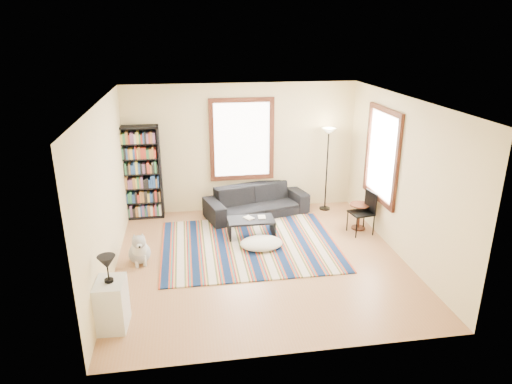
{
  "coord_description": "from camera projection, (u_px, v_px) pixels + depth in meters",
  "views": [
    {
      "loc": [
        -1.19,
        -7.09,
        3.87
      ],
      "look_at": [
        0.0,
        0.5,
        1.1
      ],
      "focal_mm": 32.0,
      "sensor_mm": 36.0,
      "label": 1
    }
  ],
  "objects": [
    {
      "name": "side_table",
      "position": [
        359.0,
        216.0,
        9.25
      ],
      "size": [
        0.52,
        0.52,
        0.54
      ],
      "primitive_type": "cylinder",
      "rotation": [
        0.0,
        0.0,
        -0.38
      ],
      "color": "#4A2012",
      "rests_on": "floor"
    },
    {
      "name": "book_a",
      "position": [
        246.0,
        219.0,
        8.87
      ],
      "size": [
        0.25,
        0.23,
        0.02
      ],
      "primitive_type": "imported",
      "rotation": [
        0.0,
        0.0,
        0.57
      ],
      "color": "beige",
      "rests_on": "coffee_table"
    },
    {
      "name": "floor_lamp",
      "position": [
        327.0,
        170.0,
        10.03
      ],
      "size": [
        0.3,
        0.3,
        1.86
      ],
      "primitive_type": null,
      "rotation": [
        0.0,
        0.0,
        0.01
      ],
      "color": "black",
      "rests_on": "floor"
    },
    {
      "name": "coffee_table",
      "position": [
        251.0,
        227.0,
        8.95
      ],
      "size": [
        1.01,
        0.75,
        0.36
      ],
      "primitive_type": "cube",
      "rotation": [
        0.0,
        0.0,
        -0.31
      ],
      "color": "black",
      "rests_on": "floor"
    },
    {
      "name": "sofa",
      "position": [
        256.0,
        201.0,
        9.91
      ],
      "size": [
        1.42,
        2.36,
        0.64
      ],
      "primitive_type": "imported",
      "rotation": [
        0.0,
        0.0,
        0.27
      ],
      "color": "black",
      "rests_on": "floor"
    },
    {
      "name": "folding_chair",
      "position": [
        361.0,
        213.0,
        8.99
      ],
      "size": [
        0.48,
        0.46,
        0.86
      ],
      "primitive_type": "cube",
      "rotation": [
        0.0,
        0.0,
        0.16
      ],
      "color": "black",
      "rests_on": "floor"
    },
    {
      "name": "ceiling",
      "position": [
        261.0,
        97.0,
        7.11
      ],
      "size": [
        5.0,
        5.0,
        0.1
      ],
      "primitive_type": "cube",
      "color": "white",
      "rests_on": "floor"
    },
    {
      "name": "floor",
      "position": [
        260.0,
        262.0,
        8.1
      ],
      "size": [
        5.0,
        5.0,
        0.1
      ],
      "primitive_type": "cube",
      "color": "#A4724B",
      "rests_on": "ground"
    },
    {
      "name": "window_back",
      "position": [
        242.0,
        140.0,
        9.83
      ],
      "size": [
        1.2,
        0.06,
        1.6
      ],
      "primitive_type": "cube",
      "color": "white",
      "rests_on": "wall_back"
    },
    {
      "name": "white_cabinet",
      "position": [
        112.0,
        304.0,
        6.17
      ],
      "size": [
        0.41,
        0.52,
        0.7
      ],
      "primitive_type": "cube",
      "rotation": [
        0.0,
        0.0,
        -0.05
      ],
      "color": "silver",
      "rests_on": "floor"
    },
    {
      "name": "floor_cushion",
      "position": [
        261.0,
        243.0,
        8.48
      ],
      "size": [
        0.89,
        0.73,
        0.2
      ],
      "primitive_type": "ellipsoid",
      "rotation": [
        0.0,
        0.0,
        0.17
      ],
      "color": "silver",
      "rests_on": "floor"
    },
    {
      "name": "wall_back",
      "position": [
        242.0,
        148.0,
        9.98
      ],
      "size": [
        5.0,
        0.1,
        2.8
      ],
      "primitive_type": "cube",
      "color": "beige",
      "rests_on": "floor"
    },
    {
      "name": "window_right",
      "position": [
        382.0,
        155.0,
        8.64
      ],
      "size": [
        0.06,
        1.2,
        1.6
      ],
      "primitive_type": "cube",
      "color": "white",
      "rests_on": "wall_right"
    },
    {
      "name": "wall_right",
      "position": [
        404.0,
        178.0,
        7.98
      ],
      "size": [
        0.1,
        5.0,
        2.8
      ],
      "primitive_type": "cube",
      "color": "beige",
      "rests_on": "floor"
    },
    {
      "name": "wall_left",
      "position": [
        102.0,
        193.0,
        7.23
      ],
      "size": [
        0.1,
        5.0,
        2.8
      ],
      "primitive_type": "cube",
      "color": "beige",
      "rests_on": "floor"
    },
    {
      "name": "rug",
      "position": [
        249.0,
        245.0,
        8.6
      ],
      "size": [
        3.27,
        2.61,
        0.02
      ],
      "primitive_type": "cube",
      "color": "#0D2044",
      "rests_on": "floor"
    },
    {
      "name": "bookshelf",
      "position": [
        140.0,
        173.0,
        9.58
      ],
      "size": [
        0.9,
        0.3,
        2.0
      ],
      "primitive_type": "cube",
      "color": "black",
      "rests_on": "floor"
    },
    {
      "name": "table_lamp",
      "position": [
        108.0,
        269.0,
        5.98
      ],
      "size": [
        0.27,
        0.27,
        0.38
      ],
      "primitive_type": null,
      "rotation": [
        0.0,
        0.0,
        -0.13
      ],
      "color": "black",
      "rests_on": "white_cabinet"
    },
    {
      "name": "dog",
      "position": [
        139.0,
        247.0,
        7.9
      ],
      "size": [
        0.51,
        0.65,
        0.6
      ],
      "primitive_type": null,
      "rotation": [
        0.0,
        0.0,
        0.14
      ],
      "color": "silver",
      "rests_on": "floor"
    },
    {
      "name": "book_b",
      "position": [
        258.0,
        217.0,
        8.96
      ],
      "size": [
        0.16,
        0.21,
        0.02
      ],
      "primitive_type": "imported",
      "rotation": [
        0.0,
        0.0,
        -0.08
      ],
      "color": "beige",
      "rests_on": "coffee_table"
    },
    {
      "name": "wall_front",
      "position": [
        297.0,
        256.0,
        5.24
      ],
      "size": [
        5.0,
        0.1,
        2.8
      ],
      "primitive_type": "cube",
      "color": "beige",
      "rests_on": "floor"
    }
  ]
}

